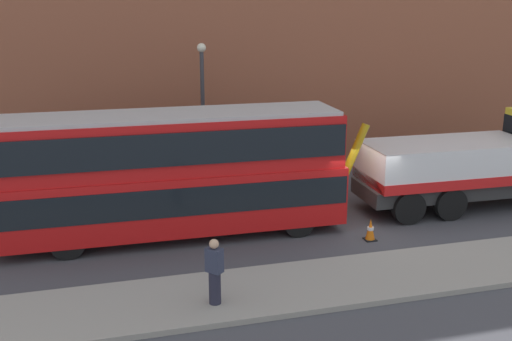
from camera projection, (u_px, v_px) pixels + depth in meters
The scene contains 7 objects.
ground_plane at pixel (353, 223), 20.80m from camera, with size 120.00×120.00×0.00m, color #424247.
near_kerb at pixel (415, 272), 16.88m from camera, with size 60.00×2.80×0.15m, color gray.
recovery_tow_truck at pixel (489, 159), 22.19m from camera, with size 10.16×2.79×3.67m.
double_decker_bus at pixel (173, 170), 19.12m from camera, with size 11.08×2.74×4.06m.
pedestrian_onlooker at pixel (215, 272), 14.76m from camera, with size 0.46×0.47×1.71m.
traffic_cone_near_bus at pixel (370, 230), 19.22m from camera, with size 0.36×0.36×0.72m.
street_lamp at pixel (203, 103), 23.90m from camera, with size 0.36×0.36×5.83m.
Camera 1 is at (-8.37, -17.94, 7.43)m, focal length 42.18 mm.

